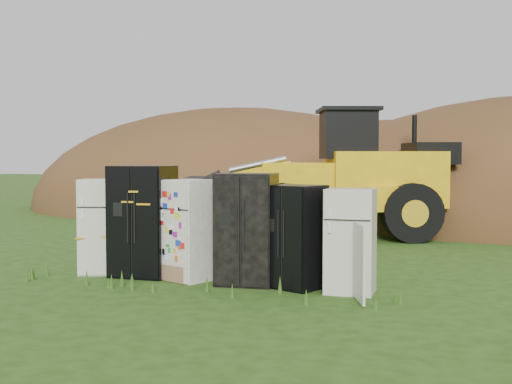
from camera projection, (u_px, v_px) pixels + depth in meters
ground at (219, 282)px, 10.98m from camera, size 120.00×120.00×0.00m
fridge_leftmost at (102, 226)px, 11.82m from camera, size 0.99×0.98×1.74m
fridge_black_side at (143, 221)px, 11.52m from camera, size 1.10×0.91×1.98m
fridge_sticker at (189, 230)px, 11.16m from camera, size 0.98×0.94×1.75m
fridge_dark_mid at (247, 229)px, 10.77m from camera, size 1.06×0.91×1.87m
fridge_black_right at (296, 237)px, 10.47m from camera, size 1.03×0.94×1.68m
fridge_open_door at (350, 241)px, 10.09m from camera, size 0.79×0.74×1.64m
wheel_loader at (315, 173)px, 17.15m from camera, size 7.70×5.47×3.45m
dirt_mound_left at (233, 209)px, 26.99m from camera, size 17.94×13.45×8.44m
dirt_mound_back at (401, 207)px, 28.23m from camera, size 19.73×13.15×7.65m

